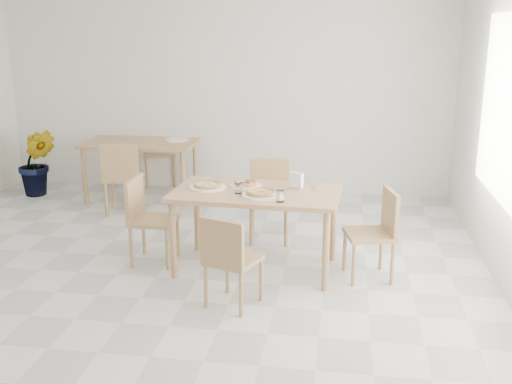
# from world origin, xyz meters

# --- Properties ---
(main_table) EXTENTS (1.54, 0.93, 0.75)m
(main_table) POSITION_xyz_m (0.86, 0.77, 0.67)
(main_table) COLOR tan
(main_table) RESTS_ON ground
(chair_south) EXTENTS (0.49, 0.49, 0.77)m
(chair_south) POSITION_xyz_m (0.77, -0.06, 0.44)
(chair_south) COLOR #9F7B4F
(chair_south) RESTS_ON ground
(chair_north) EXTENTS (0.46, 0.46, 0.84)m
(chair_north) POSITION_xyz_m (0.87, 1.62, 0.49)
(chair_north) COLOR #9F7B4F
(chair_north) RESTS_ON ground
(chair_west) EXTENTS (0.41, 0.41, 0.82)m
(chair_west) POSITION_xyz_m (-0.20, 0.79, 0.48)
(chair_west) COLOR #9F7B4F
(chair_west) RESTS_ON ground
(chair_east) EXTENTS (0.48, 0.48, 0.81)m
(chair_east) POSITION_xyz_m (1.95, 0.73, 0.47)
(chair_east) COLOR #9F7B4F
(chair_east) RESTS_ON ground
(plate_margherita) EXTENTS (0.35, 0.35, 0.02)m
(plate_margherita) POSITION_xyz_m (0.93, 0.61, 0.76)
(plate_margherita) COLOR white
(plate_margherita) RESTS_ON main_table
(plate_mushroom) EXTENTS (0.33, 0.33, 0.02)m
(plate_mushroom) POSITION_xyz_m (0.40, 0.80, 0.76)
(plate_mushroom) COLOR white
(plate_mushroom) RESTS_ON main_table
(plate_pepperoni) EXTENTS (0.29, 0.29, 0.02)m
(plate_pepperoni) POSITION_xyz_m (0.74, 0.91, 0.76)
(plate_pepperoni) COLOR white
(plate_pepperoni) RESTS_ON main_table
(pizza_margherita) EXTENTS (0.28, 0.28, 0.03)m
(pizza_margherita) POSITION_xyz_m (0.93, 0.61, 0.78)
(pizza_margherita) COLOR tan
(pizza_margherita) RESTS_ON plate_margherita
(pizza_mushroom) EXTENTS (0.30, 0.30, 0.03)m
(pizza_mushroom) POSITION_xyz_m (0.40, 0.80, 0.78)
(pizza_mushroom) COLOR tan
(pizza_mushroom) RESTS_ON plate_mushroom
(pizza_pepperoni) EXTENTS (0.27, 0.27, 0.03)m
(pizza_pepperoni) POSITION_xyz_m (0.74, 0.91, 0.78)
(pizza_pepperoni) COLOR tan
(pizza_pepperoni) RESTS_ON plate_pepperoni
(tumbler_a) EXTENTS (0.07, 0.07, 0.10)m
(tumbler_a) POSITION_xyz_m (1.11, 0.46, 0.80)
(tumbler_a) COLOR white
(tumbler_a) RESTS_ON main_table
(tumbler_b) EXTENTS (0.07, 0.07, 0.09)m
(tumbler_b) POSITION_xyz_m (0.72, 0.67, 0.79)
(tumbler_b) COLOR white
(tumbler_b) RESTS_ON main_table
(napkin_holder) EXTENTS (0.15, 0.12, 0.15)m
(napkin_holder) POSITION_xyz_m (1.21, 0.91, 0.82)
(napkin_holder) COLOR silver
(napkin_holder) RESTS_ON main_table
(fork_a) EXTENTS (0.04, 0.16, 0.01)m
(fork_a) POSITION_xyz_m (1.37, 0.90, 0.75)
(fork_a) COLOR silver
(fork_a) RESTS_ON main_table
(fork_b) EXTENTS (0.09, 0.15, 0.01)m
(fork_b) POSITION_xyz_m (1.26, 0.89, 0.75)
(fork_b) COLOR silver
(fork_b) RESTS_ON main_table
(second_table) EXTENTS (1.43, 0.84, 0.75)m
(second_table) POSITION_xyz_m (-0.97, 2.90, 0.66)
(second_table) COLOR #9F7B4F
(second_table) RESTS_ON ground
(chair_back_s) EXTENTS (0.50, 0.50, 0.88)m
(chair_back_s) POSITION_xyz_m (-0.95, 2.19, 0.51)
(chair_back_s) COLOR #9F7B4F
(chair_back_s) RESTS_ON ground
(chair_back_n) EXTENTS (0.53, 0.53, 0.89)m
(chair_back_n) POSITION_xyz_m (-0.95, 3.70, 0.52)
(chair_back_n) COLOR #9F7B4F
(chair_back_n) RESTS_ON ground
(plate_empty) EXTENTS (0.30, 0.30, 0.02)m
(plate_empty) POSITION_xyz_m (-0.53, 3.06, 0.76)
(plate_empty) COLOR white
(plate_empty) RESTS_ON second_table
(potted_plant) EXTENTS (0.59, 0.53, 0.89)m
(potted_plant) POSITION_xyz_m (-2.38, 2.83, 0.44)
(potted_plant) COLOR #1F6A27
(potted_plant) RESTS_ON ground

